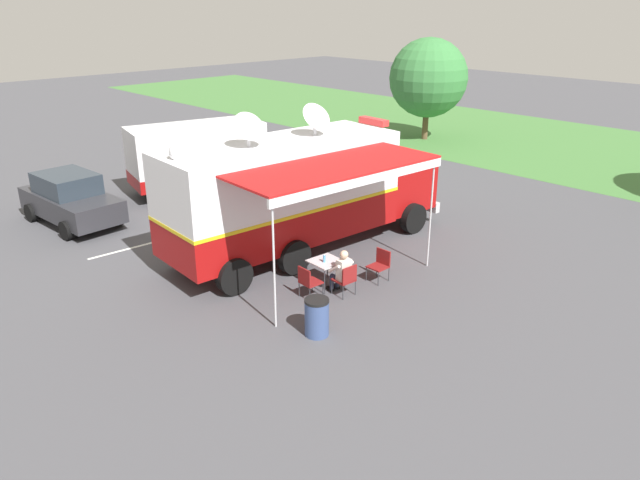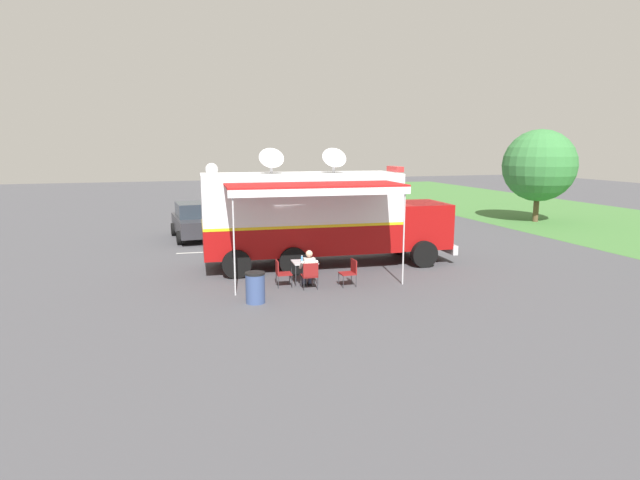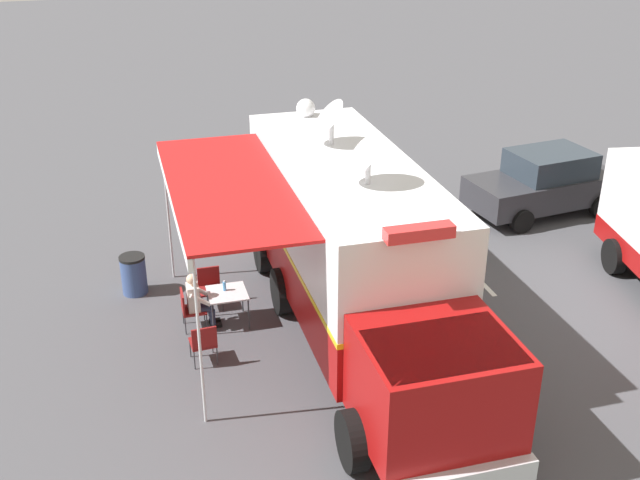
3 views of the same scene
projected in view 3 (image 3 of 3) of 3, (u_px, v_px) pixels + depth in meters
The scene contains 11 objects.
ground_plane at pixel (344, 315), 16.47m from camera, with size 100.00×100.00×0.00m, color #47474C.
lot_stripe at pixel (451, 250), 19.30m from camera, with size 0.12×4.80×0.01m, color silver.
command_truck at pixel (355, 249), 14.97m from camera, with size 5.19×9.62×4.53m.
folding_table at pixel (227, 295), 15.92m from camera, with size 0.85×0.85×0.73m.
water_bottle at pixel (224, 286), 15.92m from camera, with size 0.07×0.07×0.22m.
folding_chair_at_table at pixel (189, 307), 15.79m from camera, with size 0.51×0.51×0.87m.
folding_chair_beside_table at pixel (210, 284), 16.65m from camera, with size 0.51×0.51×0.87m.
folding_chair_spare_by_truck at pixel (204, 341), 14.62m from camera, with size 0.48×0.48×0.87m.
seated_responder at pixel (198, 300), 15.77m from camera, with size 0.68×0.57×1.25m.
trash_bin at pixel (134, 275), 17.18m from camera, with size 0.57×0.57×0.91m.
car_behind_truck at pixel (545, 182), 21.13m from camera, with size 4.32×2.25×1.76m.
Camera 3 is at (5.08, 13.23, 8.55)m, focal length 43.16 mm.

